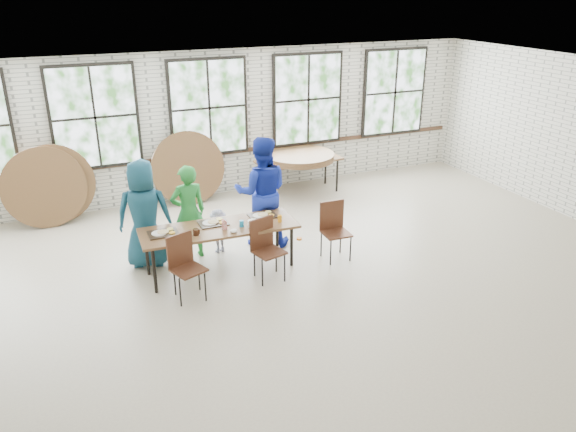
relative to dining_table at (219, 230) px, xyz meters
name	(u,v)px	position (x,y,z in m)	size (l,w,h in m)	color
room	(209,110)	(0.85, 3.34, 1.14)	(12.00, 12.00, 12.00)	#B9AE93
dining_table	(219,230)	(0.00, 0.00, 0.00)	(2.43, 0.90, 0.74)	brown
chair_near_left	(184,261)	(-0.69, -0.56, -0.13)	(0.54, 0.53, 0.95)	#4A2818
chair_near_right	(265,244)	(0.57, -0.48, -0.13)	(0.51, 0.50, 0.95)	#4A2818
chair_spare	(334,225)	(1.85, -0.27, -0.13)	(0.44, 0.42, 0.95)	#4A2818
adult_teal	(144,214)	(-1.01, 0.65, 0.18)	(0.85, 0.55, 1.74)	navy
adult_green	(189,212)	(-0.31, 0.65, 0.10)	(0.58, 0.38, 1.58)	#228231
toddler	(219,231)	(0.17, 0.65, -0.31)	(0.49, 0.28, 0.75)	#111338
adult_blue	(262,192)	(0.95, 0.65, 0.26)	(0.92, 0.72, 1.90)	#16299B
storage_table	(299,162)	(2.60, 2.77, 0.00)	(1.86, 0.90, 0.74)	brown
tabletop_clutter	(226,225)	(0.10, -0.01, 0.08)	(2.05, 0.66, 0.11)	black
round_tops_stacked	(299,156)	(2.60, 2.77, 0.12)	(1.50, 1.50, 0.13)	brown
round_tops_leaning	(98,180)	(-1.46, 3.05, 0.05)	(4.20, 0.41, 1.49)	brown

